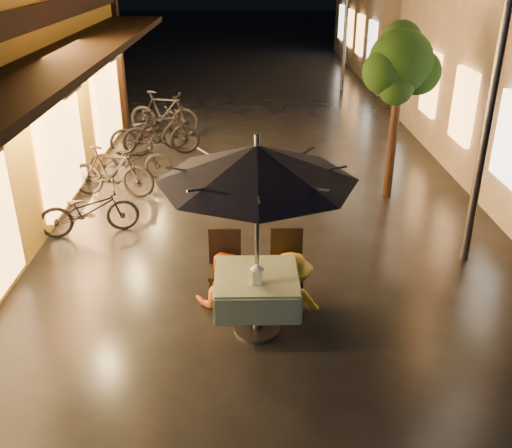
{
  "coord_description": "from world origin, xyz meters",
  "views": [
    {
      "loc": [
        -0.26,
        -5.48,
        4.14
      ],
      "look_at": [
        -0.15,
        0.85,
        1.15
      ],
      "focal_mm": 40.0,
      "sensor_mm": 36.0,
      "label": 1
    }
  ],
  "objects_px": {
    "cafe_table": "(257,289)",
    "table_lantern": "(257,272)",
    "person_orange": "(221,255)",
    "patio_umbrella": "(257,163)",
    "person_yellow": "(292,256)",
    "streetlamp_near": "(499,60)",
    "bicycle_0": "(89,210)"
  },
  "relations": [
    {
      "from": "cafe_table",
      "to": "table_lantern",
      "type": "bearing_deg",
      "value": -90.0
    },
    {
      "from": "cafe_table",
      "to": "person_orange",
      "type": "height_order",
      "value": "person_orange"
    },
    {
      "from": "patio_umbrella",
      "to": "person_yellow",
      "type": "relative_size",
      "value": 1.66
    },
    {
      "from": "person_orange",
      "to": "streetlamp_near",
      "type": "bearing_deg",
      "value": -159.48
    },
    {
      "from": "table_lantern",
      "to": "person_yellow",
      "type": "xyz_separation_m",
      "value": [
        0.44,
        0.7,
        -0.18
      ]
    },
    {
      "from": "person_orange",
      "to": "patio_umbrella",
      "type": "bearing_deg",
      "value": 129.45
    },
    {
      "from": "patio_umbrella",
      "to": "person_orange",
      "type": "bearing_deg",
      "value": 126.98
    },
    {
      "from": "bicycle_0",
      "to": "table_lantern",
      "type": "bearing_deg",
      "value": -153.79
    },
    {
      "from": "streetlamp_near",
      "to": "cafe_table",
      "type": "height_order",
      "value": "streetlamp_near"
    },
    {
      "from": "patio_umbrella",
      "to": "bicycle_0",
      "type": "xyz_separation_m",
      "value": [
        -2.67,
        2.73,
        -1.73
      ]
    },
    {
      "from": "table_lantern",
      "to": "bicycle_0",
      "type": "height_order",
      "value": "table_lantern"
    },
    {
      "from": "streetlamp_near",
      "to": "table_lantern",
      "type": "height_order",
      "value": "streetlamp_near"
    },
    {
      "from": "table_lantern",
      "to": "person_orange",
      "type": "bearing_deg",
      "value": 119.7
    },
    {
      "from": "person_yellow",
      "to": "bicycle_0",
      "type": "distance_m",
      "value": 3.83
    },
    {
      "from": "patio_umbrella",
      "to": "table_lantern",
      "type": "height_order",
      "value": "patio_umbrella"
    },
    {
      "from": "table_lantern",
      "to": "cafe_table",
      "type": "bearing_deg",
      "value": 90.0
    },
    {
      "from": "cafe_table",
      "to": "bicycle_0",
      "type": "relative_size",
      "value": 0.63
    },
    {
      "from": "streetlamp_near",
      "to": "bicycle_0",
      "type": "relative_size",
      "value": 2.67
    },
    {
      "from": "person_orange",
      "to": "person_yellow",
      "type": "distance_m",
      "value": 0.88
    },
    {
      "from": "streetlamp_near",
      "to": "cafe_table",
      "type": "bearing_deg",
      "value": -150.99
    },
    {
      "from": "streetlamp_near",
      "to": "cafe_table",
      "type": "xyz_separation_m",
      "value": [
        -3.15,
        -1.75,
        -2.33
      ]
    },
    {
      "from": "cafe_table",
      "to": "bicycle_0",
      "type": "bearing_deg",
      "value": 134.33
    },
    {
      "from": "person_yellow",
      "to": "streetlamp_near",
      "type": "bearing_deg",
      "value": -153.41
    },
    {
      "from": "table_lantern",
      "to": "bicycle_0",
      "type": "distance_m",
      "value": 3.98
    },
    {
      "from": "streetlamp_near",
      "to": "cafe_table",
      "type": "relative_size",
      "value": 4.27
    },
    {
      "from": "cafe_table",
      "to": "patio_umbrella",
      "type": "bearing_deg",
      "value": 63.43
    },
    {
      "from": "streetlamp_near",
      "to": "patio_umbrella",
      "type": "bearing_deg",
      "value": -150.99
    },
    {
      "from": "bicycle_0",
      "to": "cafe_table",
      "type": "bearing_deg",
      "value": -151.91
    },
    {
      "from": "table_lantern",
      "to": "person_yellow",
      "type": "height_order",
      "value": "person_yellow"
    },
    {
      "from": "streetlamp_near",
      "to": "table_lantern",
      "type": "xyz_separation_m",
      "value": [
        -3.15,
        -1.93,
        -2.0
      ]
    },
    {
      "from": "cafe_table",
      "to": "person_orange",
      "type": "xyz_separation_m",
      "value": [
        -0.44,
        0.58,
        0.15
      ]
    },
    {
      "from": "streetlamp_near",
      "to": "table_lantern",
      "type": "distance_m",
      "value": 4.2
    }
  ]
}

